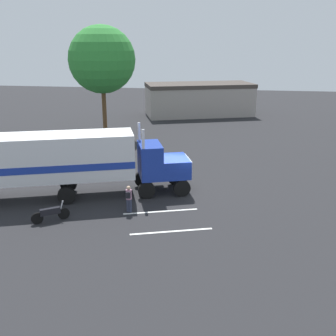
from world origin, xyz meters
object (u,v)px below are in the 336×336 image
(parked_car, at_px, (75,149))
(motorcycle, at_px, (51,213))
(person_bystander, at_px, (129,198))
(tree_left, at_px, (102,60))
(semi_truck, at_px, (67,160))

(parked_car, relative_size, motorcycle, 2.62)
(person_bystander, bearing_deg, parked_car, 126.25)
(parked_car, relative_size, tree_left, 0.41)
(parked_car, height_order, motorcycle, parked_car)
(motorcycle, relative_size, tree_left, 0.16)
(semi_truck, height_order, parked_car, semi_truck)
(parked_car, distance_m, tree_left, 11.26)
(tree_left, bearing_deg, motorcycle, -80.36)
(motorcycle, bearing_deg, tree_left, 99.64)
(semi_truck, bearing_deg, tree_left, 100.35)
(motorcycle, height_order, tree_left, tree_left)
(motorcycle, distance_m, tree_left, 22.31)
(parked_car, xyz_separation_m, tree_left, (-0.12, 8.79, 7.03))
(person_bystander, height_order, parked_car, person_bystander)
(motorcycle, xyz_separation_m, tree_left, (-3.53, 20.77, 7.35))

